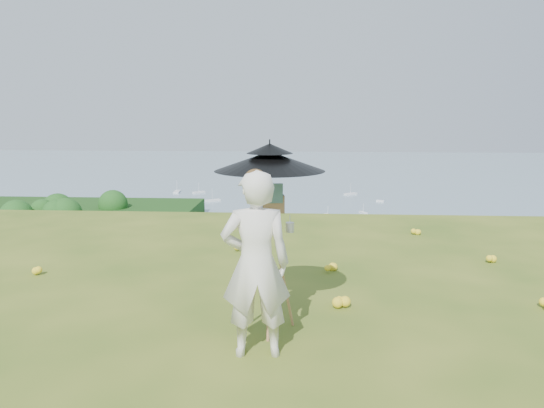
# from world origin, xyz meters

# --- Properties ---
(ground) EXTENTS (14.00, 14.00, 0.00)m
(ground) POSITION_xyz_m (0.00, 0.00, 0.00)
(ground) COLOR #415F1B
(ground) RESTS_ON ground
(shoreline_tier) EXTENTS (170.00, 28.00, 8.00)m
(shoreline_tier) POSITION_xyz_m (0.00, 75.00, -36.00)
(shoreline_tier) COLOR slate
(shoreline_tier) RESTS_ON bay_water
(bay_water) EXTENTS (700.00, 700.00, 0.00)m
(bay_water) POSITION_xyz_m (0.00, 240.00, -34.00)
(bay_water) COLOR slate
(bay_water) RESTS_ON ground
(peninsula) EXTENTS (90.00, 60.00, 12.00)m
(peninsula) POSITION_xyz_m (-75.00, 155.00, -29.00)
(peninsula) COLOR #18370F
(peninsula) RESTS_ON bay_water
(slope_trees) EXTENTS (110.00, 50.00, 6.00)m
(slope_trees) POSITION_xyz_m (0.00, 35.00, -15.00)
(slope_trees) COLOR #154716
(slope_trees) RESTS_ON forest_slope
(harbor_town) EXTENTS (110.00, 22.00, 5.00)m
(harbor_town) POSITION_xyz_m (0.00, 75.00, -29.50)
(harbor_town) COLOR silver
(harbor_town) RESTS_ON shoreline_tier
(moored_boats) EXTENTS (140.00, 140.00, 0.70)m
(moored_boats) POSITION_xyz_m (-12.50, 161.00, -33.65)
(moored_boats) COLOR white
(moored_boats) RESTS_ON bay_water
(wildflowers) EXTENTS (10.00, 10.50, 0.12)m
(wildflowers) POSITION_xyz_m (0.00, 0.25, 0.06)
(wildflowers) COLOR yellow
(wildflowers) RESTS_ON ground
(painter) EXTENTS (0.74, 0.54, 1.89)m
(painter) POSITION_xyz_m (0.60, -0.47, 0.95)
(painter) COLOR white
(painter) RESTS_ON ground
(field_easel) EXTENTS (0.72, 0.72, 1.68)m
(field_easel) POSITION_xyz_m (0.70, 0.13, 0.84)
(field_easel) COLOR #B0704A
(field_easel) RESTS_ON ground
(sun_umbrella) EXTENTS (1.34, 1.34, 0.76)m
(sun_umbrella) POSITION_xyz_m (0.70, 0.16, 1.77)
(sun_umbrella) COLOR black
(sun_umbrella) RESTS_ON field_easel
(painter_cap) EXTENTS (0.22, 0.26, 0.10)m
(painter_cap) POSITION_xyz_m (0.60, -0.47, 1.84)
(painter_cap) COLOR #D97786
(painter_cap) RESTS_ON painter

